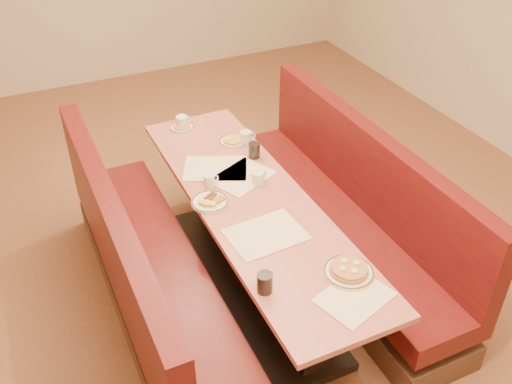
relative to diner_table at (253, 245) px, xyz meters
name	(u,v)px	position (x,y,z in m)	size (l,w,h in m)	color
ground	(253,285)	(0.00, 0.00, -0.37)	(8.00, 8.00, 0.00)	#9E6647
room_envelope	(252,17)	(0.00, 0.00, 1.56)	(6.04, 8.04, 2.82)	beige
diner_table	(253,245)	(0.00, 0.00, 0.00)	(0.70, 2.50, 0.75)	black
booth_left	(148,279)	(-0.73, 0.00, -0.01)	(0.55, 2.50, 1.05)	#4C3326
booth_right	(345,219)	(0.73, 0.00, -0.01)	(0.55, 2.50, 1.05)	#4C3326
placemat_near_left	(266,234)	(-0.07, -0.34, 0.38)	(0.44, 0.33, 0.00)	#FFF3C7
placemat_near_right	(355,297)	(0.12, -1.00, 0.38)	(0.37, 0.28, 0.00)	#FFF3C7
placemat_far_left	(215,168)	(-0.08, 0.45, 0.38)	(0.43, 0.32, 0.00)	#FFF3C7
placemat_far_right	(242,177)	(0.05, 0.28, 0.38)	(0.40, 0.30, 0.00)	#FFF3C7
pancake_plate	(349,271)	(0.19, -0.83, 0.40)	(0.28, 0.28, 0.06)	white
eggs_plate	(210,202)	(-0.26, 0.09, 0.39)	(0.24, 0.24, 0.05)	white
extra_plate_mid	(233,141)	(0.18, 0.73, 0.39)	(0.21, 0.21, 0.04)	white
extra_plate_far	(182,127)	(-0.10, 1.10, 0.39)	(0.20, 0.20, 0.04)	white
coffee_mug_a	(258,177)	(0.12, 0.16, 0.42)	(0.11, 0.08, 0.09)	white
coffee_mug_b	(210,180)	(-0.18, 0.28, 0.42)	(0.11, 0.08, 0.08)	white
coffee_mug_c	(246,137)	(0.27, 0.69, 0.42)	(0.12, 0.09, 0.09)	white
coffee_mug_d	(182,122)	(-0.09, 1.10, 0.43)	(0.13, 0.09, 0.10)	white
soda_tumbler_near	(265,283)	(-0.28, -0.76, 0.43)	(0.08, 0.08, 0.12)	black
soda_tumbler_mid	(254,150)	(0.23, 0.48, 0.43)	(0.08, 0.08, 0.11)	black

